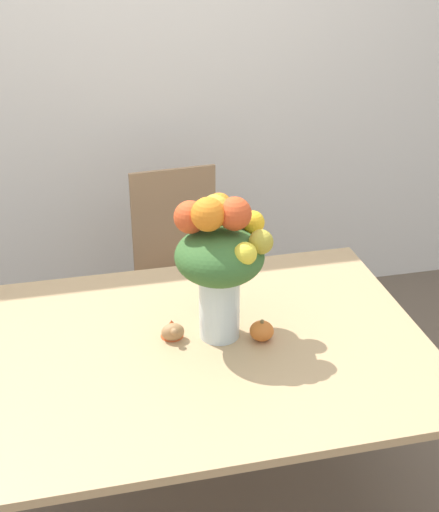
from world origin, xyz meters
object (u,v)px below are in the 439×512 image
object	(u,v)px
flower_vase	(221,254)
pumpkin	(262,331)
dining_chair_near_window	(182,272)
turkey_figurine	(172,330)

from	to	relation	value
flower_vase	pumpkin	world-z (taller)	flower_vase
pumpkin	dining_chair_near_window	bearing A→B (deg)	96.25
pumpkin	dining_chair_near_window	world-z (taller)	dining_chair_near_window
turkey_figurine	dining_chair_near_window	bearing A→B (deg)	78.05
flower_vase	dining_chair_near_window	world-z (taller)	flower_vase
turkey_figurine	dining_chair_near_window	xyz separation A→B (m)	(0.19, 0.88, -0.27)
pumpkin	turkey_figurine	bearing A→B (deg)	165.18
turkey_figurine	pumpkin	bearing A→B (deg)	-14.82
turkey_figurine	dining_chair_near_window	distance (m)	0.94
flower_vase	turkey_figurine	size ratio (longest dim) A/B	4.92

